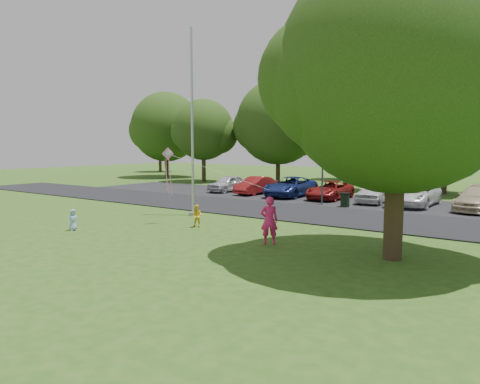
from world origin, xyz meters
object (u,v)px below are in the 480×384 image
Objects in this scene: big_tree at (395,76)px; woman at (269,220)px; child_yellow at (197,216)px; street_lamp at (327,150)px; child_blue at (73,220)px; flagpole at (192,139)px; kite at (170,163)px; trash_can at (345,200)px.

big_tree is 6.74m from woman.
street_lamp is at bearing 52.62° from child_yellow.
street_lamp is 3.14× the size of woman.
big_tree is at bearing -56.72° from child_blue.
woman is at bearing -27.74° from flagpole.
child_blue is at bearing -132.26° from street_lamp.
big_tree is 1.54× the size of kite.
trash_can is at bearing -119.80° from woman.
big_tree reaches higher than woman.
woman is at bearing -52.73° from child_blue.
child_yellow reaches higher than trash_can.
street_lamp is 5.50× the size of child_yellow.
big_tree is 11.01m from kite.
street_lamp is at bearing 61.56° from flagpole.
kite is (-3.47, -10.67, -0.55)m from street_lamp.
kite is (-1.63, -0.08, 2.43)m from child_yellow.
street_lamp is 6.12× the size of child_blue.
street_lamp is at bearing 159.81° from trash_can.
flagpole is 1.71× the size of street_lamp.
child_yellow is at bearing -46.16° from flagpole.
big_tree is (7.09, -11.31, 2.50)m from street_lamp.
big_tree reaches higher than kite.
kite is (2.51, 3.65, 2.48)m from child_blue.
child_blue is at bearing -144.61° from kite.
kite is (-6.15, 1.01, 2.03)m from woman.
trash_can is at bearing 51.86° from flagpole.
child_yellow is at bearing -108.46° from trash_can.
big_tree is at bearing -77.50° from street_lamp.
woman is 6.55m from kite.
street_lamp is 15.81m from child_blue.
child_blue is 5.08m from kite.
trash_can is at bearing -8.24° from child_blue.
woman is at bearing -84.02° from trash_can.
trash_can is 0.87× the size of child_yellow.
kite reaches higher than child_yellow.
kite is (0.86, -2.67, -1.21)m from flagpole.
child_yellow reaches higher than child_blue.
child_blue is at bearing -18.83° from woman.
child_yellow is (-4.51, 1.09, -0.40)m from woman.
flagpole is 7.50m from child_blue.
big_tree reaches higher than child_yellow.
street_lamp is 6.32× the size of trash_can.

